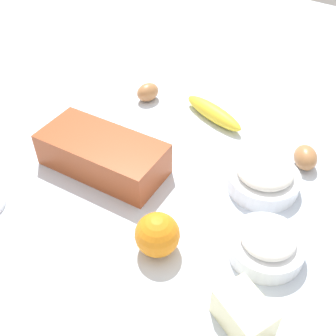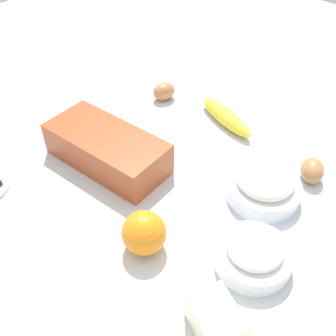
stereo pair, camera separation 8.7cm
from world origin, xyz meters
The scene contains 9 objects.
ground_plane centered at (0.00, 0.00, -0.01)m, with size 2.40×2.40×0.02m, color silver.
loaf_pan centered at (0.14, 0.05, 0.04)m, with size 0.29×0.16×0.08m.
flour_bowl centered at (-0.17, -0.10, 0.03)m, with size 0.15×0.15×0.07m.
sugar_bowl centered at (-0.26, 0.05, 0.03)m, with size 0.14×0.14×0.06m.
banana centered at (0.04, -0.26, 0.02)m, with size 0.19×0.04×0.04m, color yellow.
orange_fruit centered at (-0.09, 0.16, 0.04)m, with size 0.08×0.08×0.08m, color orange.
butter_block centered at (-0.29, 0.19, 0.03)m, with size 0.09×0.06×0.06m, color #F4EDB2.
egg_near_butter centered at (0.23, -0.23, 0.02)m, with size 0.05×0.05×0.06m, color #B37949.
egg_beside_bowl centered at (-0.22, -0.22, 0.03)m, with size 0.05×0.05×0.07m, color #AF7647.
Camera 1 is at (-0.38, 0.52, 0.63)m, focal length 43.91 mm.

